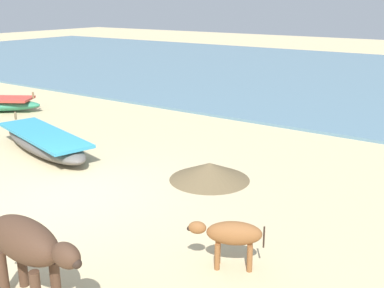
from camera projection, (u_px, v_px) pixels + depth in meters
name	position (u px, v px, depth m)	size (l,w,h in m)	color
ground	(61.00, 198.00, 8.58)	(80.00, 80.00, 0.00)	#CCB789
sea_water	(347.00, 77.00, 21.76)	(60.00, 20.00, 0.08)	slate
fishing_boat_0	(44.00, 142.00, 11.07)	(3.84, 1.89, 0.67)	#5B5651
cow_adult_dark	(28.00, 245.00, 5.39)	(1.66, 0.55, 1.07)	#4C3323
calf_near_brown	(231.00, 235.00, 6.22)	(0.97, 0.66, 0.67)	brown
debris_pile_1	(210.00, 171.00, 9.40)	(1.62, 1.62, 0.35)	brown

